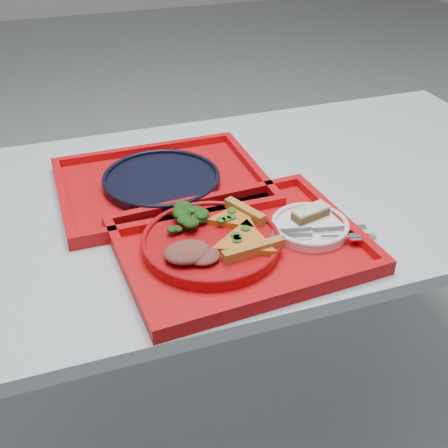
{
  "coord_description": "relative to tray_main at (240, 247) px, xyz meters",
  "views": [
    {
      "loc": [
        -0.36,
        -1.01,
        1.39
      ],
      "look_at": [
        -0.07,
        -0.16,
        0.78
      ],
      "focal_mm": 45.0,
      "sensor_mm": 36.0,
      "label": 1
    }
  ],
  "objects": [
    {
      "name": "ground",
      "position": [
        0.05,
        0.21,
        -0.76
      ],
      "size": [
        10.0,
        10.0,
        0.0
      ],
      "primitive_type": "plane",
      "color": "gray",
      "rests_on": "ground"
    },
    {
      "name": "table",
      "position": [
        0.05,
        0.21,
        -0.08
      ],
      "size": [
        1.6,
        0.8,
        0.75
      ],
      "color": "#B2BDC7",
      "rests_on": "ground"
    },
    {
      "name": "tray_main",
      "position": [
        0.0,
        0.0,
        0.0
      ],
      "size": [
        0.47,
        0.38,
        0.01
      ],
      "primitive_type": "cube",
      "rotation": [
        0.0,
        0.0,
        0.07
      ],
      "color": "#BA090E",
      "rests_on": "table"
    },
    {
      "name": "tray_far",
      "position": [
        -0.09,
        0.28,
        0.0
      ],
      "size": [
        0.45,
        0.35,
        0.01
      ],
      "primitive_type": "cube",
      "rotation": [
        0.0,
        0.0,
        0.01
      ],
      "color": "#BA090E",
      "rests_on": "table"
    },
    {
      "name": "dinner_plate",
      "position": [
        -0.06,
        0.01,
        0.02
      ],
      "size": [
        0.26,
        0.26,
        0.02
      ],
      "primitive_type": "cylinder",
      "color": "#A50B0F",
      "rests_on": "tray_main"
    },
    {
      "name": "side_plate",
      "position": [
        0.14,
        0.0,
        0.01
      ],
      "size": [
        0.15,
        0.15,
        0.01
      ],
      "primitive_type": "cylinder",
      "color": "white",
      "rests_on": "tray_main"
    },
    {
      "name": "navy_plate",
      "position": [
        -0.09,
        0.28,
        0.01
      ],
      "size": [
        0.26,
        0.26,
        0.02
      ],
      "primitive_type": "cylinder",
      "color": "black",
      "rests_on": "tray_far"
    },
    {
      "name": "pizza_slice_a",
      "position": [
        -0.0,
        -0.02,
        0.03
      ],
      "size": [
        0.13,
        0.15,
        0.02
      ],
      "primitive_type": null,
      "rotation": [
        0.0,
        0.0,
        1.68
      ],
      "color": "gold",
      "rests_on": "dinner_plate"
    },
    {
      "name": "pizza_slice_b",
      "position": [
        0.01,
        0.06,
        0.03
      ],
      "size": [
        0.14,
        0.13,
        0.02
      ],
      "primitive_type": null,
      "rotation": [
        0.0,
        0.0,
        3.56
      ],
      "color": "gold",
      "rests_on": "dinner_plate"
    },
    {
      "name": "salad_heap",
      "position": [
        -0.08,
        0.08,
        0.04
      ],
      "size": [
        0.08,
        0.07,
        0.04
      ],
      "primitive_type": "ellipsoid",
      "color": "black",
      "rests_on": "dinner_plate"
    },
    {
      "name": "meat_portion",
      "position": [
        -0.11,
        -0.03,
        0.04
      ],
      "size": [
        0.09,
        0.07,
        0.03
      ],
      "primitive_type": "ellipsoid",
      "color": "brown",
      "rests_on": "dinner_plate"
    },
    {
      "name": "dessert_bar",
      "position": [
        0.16,
        0.03,
        0.03
      ],
      "size": [
        0.08,
        0.05,
        0.02
      ],
      "rotation": [
        0.0,
        0.0,
        0.24
      ],
      "color": "#493018",
      "rests_on": "side_plate"
    },
    {
      "name": "knife",
      "position": [
        0.15,
        -0.03,
        0.02
      ],
      "size": [
        0.18,
        0.05,
        0.01
      ],
      "primitive_type": "cube",
      "rotation": [
        0.0,
        0.0,
        -0.21
      ],
      "color": "silver",
      "rests_on": "side_plate"
    },
    {
      "name": "fork",
      "position": [
        0.14,
        -0.05,
        0.02
      ],
      "size": [
        0.18,
        0.08,
        0.01
      ],
      "primitive_type": "cube",
      "rotation": [
        0.0,
        0.0,
        -0.33
      ],
      "color": "silver",
      "rests_on": "side_plate"
    }
  ]
}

